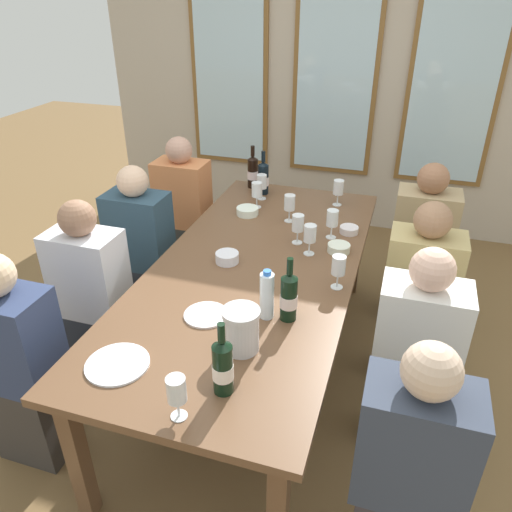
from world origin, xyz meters
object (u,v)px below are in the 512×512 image
object	(u,v)px
white_plate_1	(206,315)
wine_bottle_3	(289,296)
wine_bottle_2	(253,172)
wine_glass_8	(338,188)
white_plate_0	(117,364)
metal_pitcher	(241,330)
seated_person_2	(184,214)
tasting_bowl_2	(247,211)
dining_table	(255,276)
seated_person_3	(420,250)
wine_glass_7	(262,183)
seated_person_6	(142,253)
wine_glass_0	(176,390)
seated_person_0	(20,367)
wine_bottle_1	(223,367)
tasting_bowl_0	(349,230)
tasting_bowl_3	(339,248)
wine_glass_5	(332,219)
seated_person_4	(93,299)
seated_person_7	(417,301)
wine_glass_1	(339,267)
wine_glass_2	(290,204)
seated_person_1	(408,475)
wine_glass_4	(298,224)
tasting_bowl_1	(227,258)
wine_glass_3	(310,234)
wine_bottle_0	(263,178)
water_bottle	(267,295)
seated_person_5	(414,360)

from	to	relation	value
white_plate_1	wine_bottle_3	size ratio (longest dim) A/B	0.66
wine_bottle_2	wine_glass_8	bearing A→B (deg)	-12.60
white_plate_0	metal_pitcher	xyz separation A→B (m)	(0.43, 0.24, 0.09)
white_plate_0	wine_glass_8	bearing A→B (deg)	72.91
seated_person_2	tasting_bowl_2	bearing A→B (deg)	-26.94
dining_table	wine_glass_8	world-z (taller)	wine_glass_8
seated_person_3	wine_glass_7	bearing A→B (deg)	179.02
white_plate_1	wine_glass_8	world-z (taller)	wine_glass_8
seated_person_2	seated_person_6	xyz separation A→B (m)	(0.00, -0.64, 0.00)
tasting_bowl_2	wine_glass_0	world-z (taller)	wine_glass_0
wine_bottle_2	seated_person_0	world-z (taller)	seated_person_0
wine_bottle_1	tasting_bowl_0	distance (m)	1.46
tasting_bowl_3	wine_glass_5	distance (m)	0.20
seated_person_4	seated_person_7	bearing A→B (deg)	16.96
wine_glass_0	wine_glass_1	xyz separation A→B (m)	(0.38, 0.98, -0.00)
white_plate_1	wine_glass_8	size ratio (longest dim) A/B	1.16
wine_glass_2	seated_person_1	bearing A→B (deg)	-61.08
wine_glass_1	wine_glass_5	bearing A→B (deg)	103.07
white_plate_1	wine_glass_4	xyz separation A→B (m)	(0.23, 0.81, 0.12)
tasting_bowl_1	seated_person_4	world-z (taller)	seated_person_4
tasting_bowl_1	wine_bottle_2	bearing A→B (deg)	100.76
wine_bottle_3	wine_glass_4	size ratio (longest dim) A/B	1.76
tasting_bowl_2	seated_person_7	bearing A→B (deg)	-17.94
wine_glass_5	white_plate_0	bearing A→B (deg)	-114.33
white_plate_1	wine_glass_5	world-z (taller)	wine_glass_5
tasting_bowl_1	tasting_bowl_3	bearing A→B (deg)	28.19
wine_bottle_3	wine_glass_3	bearing A→B (deg)	93.44
wine_bottle_1	wine_glass_4	size ratio (longest dim) A/B	1.75
tasting_bowl_0	wine_glass_2	xyz separation A→B (m)	(-0.38, 0.05, 0.10)
dining_table	wine_bottle_0	size ratio (longest dim) A/B	7.63
wine_bottle_3	seated_person_4	xyz separation A→B (m)	(-1.13, 0.13, -0.33)
white_plate_0	wine_bottle_0	size ratio (longest dim) A/B	0.83
seated_person_3	white_plate_1	bearing A→B (deg)	-124.43
dining_table	seated_person_7	world-z (taller)	seated_person_7
tasting_bowl_1	wine_glass_8	xyz separation A→B (m)	(0.43, 0.94, 0.09)
tasting_bowl_1	water_bottle	bearing A→B (deg)	-49.99
tasting_bowl_0	wine_glass_7	bearing A→B (deg)	152.08
white_plate_0	seated_person_4	distance (m)	0.88
wine_glass_0	wine_bottle_2	bearing A→B (deg)	101.15
dining_table	metal_pitcher	bearing A→B (deg)	-77.13
metal_pitcher	seated_person_2	xyz separation A→B (m)	(-1.00, 1.57, -0.31)
wine_glass_1	seated_person_4	bearing A→B (deg)	-171.63
seated_person_0	seated_person_3	size ratio (longest dim) A/B	1.00
metal_pitcher	seated_person_2	distance (m)	1.89
wine_bottle_0	seated_person_2	world-z (taller)	seated_person_2
wine_glass_7	seated_person_0	xyz separation A→B (m)	(-0.62, -1.72, -0.33)
metal_pitcher	tasting_bowl_1	distance (m)	0.72
wine_bottle_0	wine_glass_8	world-z (taller)	wine_bottle_0
seated_person_0	seated_person_5	size ratio (longest dim) A/B	1.00
white_plate_1	wine_bottle_1	bearing A→B (deg)	-59.55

